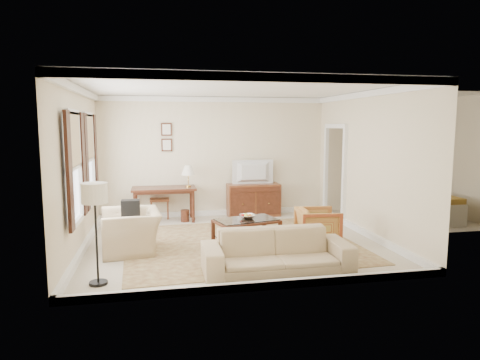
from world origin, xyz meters
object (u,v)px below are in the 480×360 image
object	(u,v)px
striped_armchair	(318,225)
club_armchair	(131,224)
writing_desk	(164,192)
sofa	(277,245)
tv	(254,164)
sideboard	(253,200)
coffee_table	(246,225)

from	to	relation	value
striped_armchair	club_armchair	world-z (taller)	club_armchair
writing_desk	sofa	bearing A→B (deg)	-67.86
club_armchair	sofa	distance (m)	2.72
tv	striped_armchair	bearing A→B (deg)	102.49
sideboard	striped_armchair	distance (m)	2.80
sideboard	coffee_table	bearing A→B (deg)	-105.94
writing_desk	coffee_table	world-z (taller)	writing_desk
sideboard	sofa	world-z (taller)	sofa
coffee_table	club_armchair	xyz separation A→B (m)	(-2.08, -0.02, 0.12)
sideboard	tv	xyz separation A→B (m)	(0.00, -0.02, 0.88)
tv	club_armchair	size ratio (longest dim) A/B	0.86
writing_desk	sideboard	size ratio (longest dim) A/B	1.13
coffee_table	sofa	bearing A→B (deg)	-85.43
club_armchair	coffee_table	bearing A→B (deg)	84.60
sideboard	striped_armchair	size ratio (longest dim) A/B	1.69
coffee_table	striped_armchair	distance (m)	1.34
tv	striped_armchair	distance (m)	2.92
sideboard	striped_armchair	bearing A→B (deg)	-77.60
tv	coffee_table	distance (m)	2.72
writing_desk	sofa	world-z (taller)	sofa
club_armchair	sofa	xyz separation A→B (m)	(2.21, -1.58, -0.06)
sideboard	coffee_table	world-z (taller)	sideboard
writing_desk	striped_armchair	world-z (taller)	writing_desk
club_armchair	tv	bearing A→B (deg)	125.74
coffee_table	writing_desk	bearing A→B (deg)	122.37
coffee_table	striped_armchair	xyz separation A→B (m)	(1.31, -0.25, 0.00)
tv	coffee_table	size ratio (longest dim) A/B	0.75
tv	sofa	bearing A→B (deg)	81.84
writing_desk	tv	size ratio (longest dim) A/B	1.50
tv	striped_armchair	world-z (taller)	tv
writing_desk	coffee_table	distance (m)	2.74
striped_armchair	sofa	distance (m)	1.79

